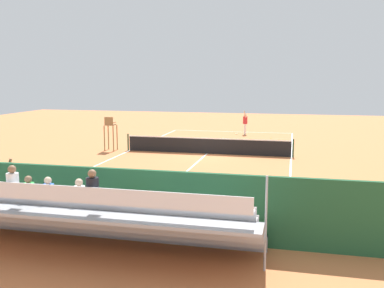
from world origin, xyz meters
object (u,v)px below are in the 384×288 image
Objects in this scene: tennis_net at (207,146)px; equipment_bag at (151,224)px; courtside_bench at (201,214)px; umpire_chair at (110,130)px; line_judge at (8,186)px; tennis_racket at (236,134)px; tennis_ball_near at (230,140)px; tennis_ball_far at (271,138)px; tennis_player at (245,122)px; bleacher_stand at (88,217)px.

tennis_net reaches higher than equipment_bag.
umpire_chair is at bearing -56.49° from courtside_bench.
line_judge is at bearing 98.90° from umpire_chair.
umpire_chair is at bearing -61.58° from equipment_bag.
tennis_racket is 8.69× the size of tennis_ball_near.
courtside_bench reaches higher than equipment_bag.
tennis_ball_far is at bearing -141.41° from umpire_chair.
umpire_chair is 1.11× the size of tennis_player.
tennis_player is (-1.41, -24.95, 0.06)m from bleacher_stand.
umpire_chair is 15.03m from equipment_bag.
tennis_ball_far is at bearing -96.86° from equipment_bag.
line_judge is (5.10, -0.19, 0.84)m from equipment_bag.
courtside_bench is at bearing 100.43° from tennis_net.
line_judge is (5.41, 22.78, 0.00)m from tennis_player.
tennis_ball_near and tennis_ball_far have the same top height.
tennis_ball_far is at bearing -98.97° from bleacher_stand.
bleacher_stand is (0.16, 15.38, 0.46)m from tennis_net.
tennis_net is at bearing 84.12° from tennis_ball_near.
bleacher_stand reaches higher than umpire_chair.
line_judge is at bearing -0.53° from courtside_bench.
tennis_ball_near is (0.65, 3.74, -0.98)m from tennis_player.
line_judge reaches higher than tennis_ball_far.
umpire_chair is 12.40m from tennis_ball_far.
bleacher_stand is 24.99m from tennis_player.
courtside_bench is at bearing 179.47° from line_judge.
tennis_ball_far is (-1.00, -20.75, -0.53)m from courtside_bench.
bleacher_stand is 4.70× the size of tennis_player.
umpire_chair is at bearing -81.10° from line_judge.
tennis_ball_near is 19.65m from line_judge.
tennis_ball_far is at bearing -110.19° from line_judge.
equipment_bag is 21.03m from tennis_ball_far.
tennis_ball_far is (-2.20, 2.09, -0.98)m from tennis_player.
tennis_net is 5.35× the size of line_judge.
bleacher_stand is 5.03× the size of courtside_bench.
umpire_chair is 12.04m from tennis_racket.
line_judge is (6.61, -0.06, 0.46)m from courtside_bench.
tennis_ball_far is at bearing 136.36° from tennis_player.
tennis_ball_far is at bearing -114.72° from tennis_net.
tennis_net is 11.44× the size of equipment_bag.
umpire_chair is 1.19× the size of courtside_bench.
equipment_bag is at bearing 118.42° from umpire_chair.
tennis_player is at bearing -99.79° from tennis_ball_near.
tennis_player is 3.92m from tennis_ball_near.
courtside_bench is 3.14× the size of tennis_racket.
equipment_bag is 19.23m from tennis_ball_near.
tennis_net is at bearing 82.58° from tennis_player.
tennis_racket is at bearing -8.58° from tennis_player.
tennis_ball_near is (-0.07, 3.85, 0.02)m from tennis_racket.
line_judge is at bearing -28.41° from bleacher_stand.
bleacher_stand is 16.32m from umpire_chair.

